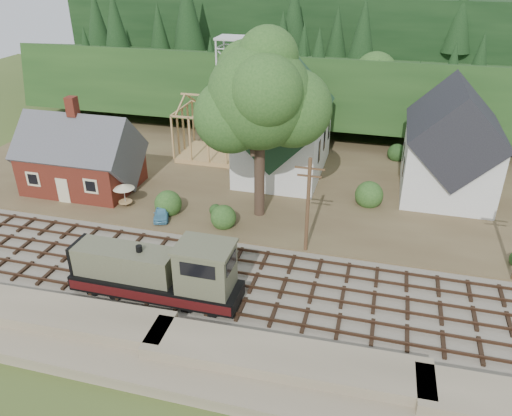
% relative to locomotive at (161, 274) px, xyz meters
% --- Properties ---
extents(ground, '(140.00, 140.00, 0.00)m').
position_rel_locomotive_xyz_m(ground, '(1.36, 3.00, -2.06)').
color(ground, '#384C1E').
rests_on(ground, ground).
extents(embankment, '(64.00, 5.00, 1.60)m').
position_rel_locomotive_xyz_m(embankment, '(1.36, -5.50, -2.06)').
color(embankment, '#7F7259').
rests_on(embankment, ground).
extents(railroad_bed, '(64.00, 11.00, 0.16)m').
position_rel_locomotive_xyz_m(railroad_bed, '(1.36, 3.00, -1.98)').
color(railroad_bed, '#726B5B').
rests_on(railroad_bed, ground).
extents(village_flat, '(64.00, 26.00, 0.30)m').
position_rel_locomotive_xyz_m(village_flat, '(1.36, 21.00, -1.91)').
color(village_flat, brown).
rests_on(village_flat, ground).
extents(hillside, '(70.00, 28.96, 12.74)m').
position_rel_locomotive_xyz_m(hillside, '(1.36, 45.00, -2.06)').
color(hillside, '#1E3F19').
rests_on(hillside, ground).
extents(ridge, '(80.00, 20.00, 12.00)m').
position_rel_locomotive_xyz_m(ridge, '(1.36, 61.00, -2.06)').
color(ridge, black).
rests_on(ridge, ground).
extents(depot, '(10.80, 7.41, 9.00)m').
position_rel_locomotive_xyz_m(depot, '(-14.64, 14.00, 1.16)').
color(depot, '#581E14').
rests_on(depot, village_flat).
extents(church, '(8.40, 15.17, 13.00)m').
position_rel_locomotive_xyz_m(church, '(3.36, 22.68, 3.12)').
color(church, silver).
rests_on(church, village_flat).
extents(farmhouse, '(8.40, 10.80, 10.60)m').
position_rel_locomotive_xyz_m(farmhouse, '(19.36, 22.00, 2.81)').
color(farmhouse, silver).
rests_on(farmhouse, village_flat).
extents(timber_frame, '(8.20, 6.20, 6.99)m').
position_rel_locomotive_xyz_m(timber_frame, '(-4.64, 25.00, 1.21)').
color(timber_frame, tan).
rests_on(timber_frame, village_flat).
extents(lattice_tower, '(3.20, 3.20, 12.12)m').
position_rel_locomotive_xyz_m(lattice_tower, '(-4.64, 31.00, 7.98)').
color(lattice_tower, silver).
rests_on(lattice_tower, village_flat).
extents(big_tree, '(10.90, 8.40, 14.70)m').
position_rel_locomotive_xyz_m(big_tree, '(3.52, 13.08, 8.16)').
color(big_tree, '#38281E').
rests_on(big_tree, village_flat).
extents(telegraph_pole_near, '(2.20, 0.28, 8.00)m').
position_rel_locomotive_xyz_m(telegraph_pole_near, '(8.36, 8.20, 2.19)').
color(telegraph_pole_near, '#4C331E').
rests_on(telegraph_pole_near, ground).
extents(locomotive, '(11.51, 2.88, 4.62)m').
position_rel_locomotive_xyz_m(locomotive, '(0.00, 0.00, 0.00)').
color(locomotive, black).
rests_on(locomotive, railroad_bed).
extents(car_blue, '(2.25, 3.43, 1.08)m').
position_rel_locomotive_xyz_m(car_blue, '(-4.69, 10.10, -1.22)').
color(car_blue, '#599EBF').
rests_on(car_blue, village_flat).
extents(car_green, '(3.61, 2.52, 1.13)m').
position_rel_locomotive_xyz_m(car_green, '(-16.71, 13.39, -1.19)').
color(car_green, '#75A16F').
rests_on(car_green, village_flat).
extents(car_red, '(4.21, 2.10, 1.15)m').
position_rel_locomotive_xyz_m(car_red, '(21.44, 19.97, -1.18)').
color(car_red, '#B02D0E').
rests_on(car_red, village_flat).
extents(patio_set, '(1.94, 1.94, 2.16)m').
position_rel_locomotive_xyz_m(patio_set, '(-8.88, 11.37, 0.08)').
color(patio_set, silver).
rests_on(patio_set, village_flat).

